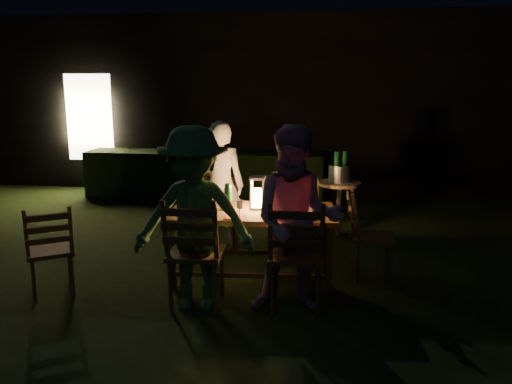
# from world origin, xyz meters

# --- Properties ---
(garden_envelope) EXTENTS (40.00, 40.00, 3.20)m
(garden_envelope) POSITION_xyz_m (-0.01, 6.15, 1.58)
(garden_envelope) COLOR black
(garden_envelope) RESTS_ON ground
(dining_table) EXTENTS (1.75, 0.95, 0.71)m
(dining_table) POSITION_xyz_m (0.87, 0.18, 0.64)
(dining_table) COLOR #53341B
(dining_table) RESTS_ON ground
(chair_near_left) EXTENTS (0.49, 0.53, 1.08)m
(chair_near_left) POSITION_xyz_m (0.47, -0.62, 0.33)
(chair_near_left) COLOR #53341B
(chair_near_left) RESTS_ON ground
(chair_near_right) EXTENTS (0.50, 0.53, 1.07)m
(chair_near_right) POSITION_xyz_m (1.37, -0.57, 0.32)
(chair_near_right) COLOR #53341B
(chair_near_right) RESTS_ON ground
(chair_far_left) EXTENTS (0.48, 0.50, 0.94)m
(chair_far_left) POSITION_xyz_m (0.38, 0.92, 0.29)
(chair_far_left) COLOR #53341B
(chair_far_left) RESTS_ON ground
(chair_far_right) EXTENTS (0.46, 0.48, 0.89)m
(chair_far_right) POSITION_xyz_m (1.37, 0.98, 0.27)
(chair_far_right) COLOR #53341B
(chair_far_right) RESTS_ON ground
(chair_end) EXTENTS (0.47, 0.44, 0.96)m
(chair_end) POSITION_xyz_m (2.10, 0.26, 0.29)
(chair_end) COLOR #53341B
(chair_end) RESTS_ON ground
(chair_spare) EXTENTS (0.59, 0.60, 0.94)m
(chair_spare) POSITION_xyz_m (-0.97, -0.56, 0.28)
(chair_spare) COLOR #53341B
(chair_spare) RESTS_ON ground
(person_house_side) EXTENTS (0.59, 0.41, 1.57)m
(person_house_side) POSITION_xyz_m (0.37, 0.97, 0.78)
(person_house_side) COLOR #F2E2CE
(person_house_side) RESTS_ON ground
(person_opp_right) EXTENTS (0.84, 0.68, 1.66)m
(person_opp_right) POSITION_xyz_m (1.37, -0.61, 0.83)
(person_opp_right) COLOR #C98AA6
(person_opp_right) RESTS_ON ground
(person_opp_left) EXTENTS (1.10, 0.68, 1.65)m
(person_opp_left) POSITION_xyz_m (0.48, -0.67, 0.83)
(person_opp_left) COLOR #396D36
(person_opp_left) RESTS_ON ground
(lantern) EXTENTS (0.16, 0.16, 0.35)m
(lantern) POSITION_xyz_m (0.92, 0.23, 0.86)
(lantern) COLOR white
(lantern) RESTS_ON dining_table
(plate_far_left) EXTENTS (0.25, 0.25, 0.01)m
(plate_far_left) POSITION_xyz_m (0.31, 0.36, 0.71)
(plate_far_left) COLOR white
(plate_far_left) RESTS_ON dining_table
(plate_near_left) EXTENTS (0.25, 0.25, 0.01)m
(plate_near_left) POSITION_xyz_m (0.34, -0.08, 0.71)
(plate_near_left) COLOR white
(plate_near_left) RESTS_ON dining_table
(plate_far_right) EXTENTS (0.25, 0.25, 0.01)m
(plate_far_right) POSITION_xyz_m (1.31, 0.42, 0.71)
(plate_far_right) COLOR white
(plate_far_right) RESTS_ON dining_table
(plate_near_right) EXTENTS (0.25, 0.25, 0.01)m
(plate_near_right) POSITION_xyz_m (1.34, -0.01, 0.71)
(plate_near_right) COLOR white
(plate_near_right) RESTS_ON dining_table
(wineglass_a) EXTENTS (0.06, 0.06, 0.18)m
(wineglass_a) POSITION_xyz_m (0.56, 0.44, 0.80)
(wineglass_a) COLOR #59070F
(wineglass_a) RESTS_ON dining_table
(wineglass_b) EXTENTS (0.06, 0.06, 0.18)m
(wineglass_b) POSITION_xyz_m (0.16, 0.01, 0.80)
(wineglass_b) COLOR #59070F
(wineglass_b) RESTS_ON dining_table
(wineglass_c) EXTENTS (0.06, 0.06, 0.18)m
(wineglass_c) POSITION_xyz_m (1.19, -0.08, 0.80)
(wineglass_c) COLOR #59070F
(wineglass_c) RESTS_ON dining_table
(wineglass_d) EXTENTS (0.06, 0.06, 0.18)m
(wineglass_d) POSITION_xyz_m (1.48, 0.40, 0.80)
(wineglass_d) COLOR #59070F
(wineglass_d) RESTS_ON dining_table
(wineglass_e) EXTENTS (0.06, 0.06, 0.18)m
(wineglass_e) POSITION_xyz_m (0.79, -0.13, 0.80)
(wineglass_e) COLOR silver
(wineglass_e) RESTS_ON dining_table
(bottle_table) EXTENTS (0.07, 0.07, 0.28)m
(bottle_table) POSITION_xyz_m (0.62, 0.16, 0.85)
(bottle_table) COLOR #0F471E
(bottle_table) RESTS_ON dining_table
(napkin_left) EXTENTS (0.18, 0.14, 0.01)m
(napkin_left) POSITION_xyz_m (0.74, -0.15, 0.71)
(napkin_left) COLOR red
(napkin_left) RESTS_ON dining_table
(napkin_right) EXTENTS (0.18, 0.14, 0.01)m
(napkin_right) POSITION_xyz_m (1.44, -0.09, 0.71)
(napkin_right) COLOR red
(napkin_right) RESTS_ON dining_table
(phone) EXTENTS (0.14, 0.07, 0.01)m
(phone) POSITION_xyz_m (0.27, -0.16, 0.71)
(phone) COLOR black
(phone) RESTS_ON dining_table
(side_table) EXTENTS (0.55, 0.55, 0.74)m
(side_table) POSITION_xyz_m (1.81, 1.65, 0.65)
(side_table) COLOR olive
(side_table) RESTS_ON ground
(ice_bucket) EXTENTS (0.30, 0.30, 0.22)m
(ice_bucket) POSITION_xyz_m (1.81, 1.65, 0.85)
(ice_bucket) COLOR #A5A8AD
(ice_bucket) RESTS_ON side_table
(bottle_bucket_a) EXTENTS (0.07, 0.07, 0.32)m
(bottle_bucket_a) POSITION_xyz_m (1.76, 1.61, 0.90)
(bottle_bucket_a) COLOR #0F471E
(bottle_bucket_a) RESTS_ON side_table
(bottle_bucket_b) EXTENTS (0.07, 0.07, 0.32)m
(bottle_bucket_b) POSITION_xyz_m (1.86, 1.69, 0.90)
(bottle_bucket_b) COLOR #0F471E
(bottle_bucket_b) RESTS_ON side_table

